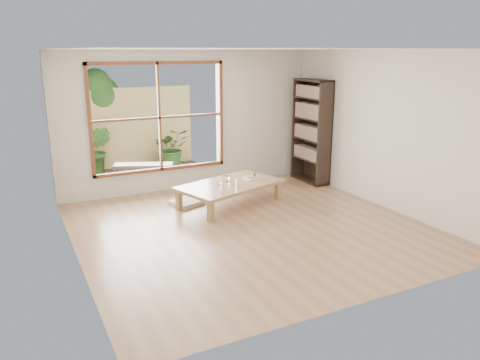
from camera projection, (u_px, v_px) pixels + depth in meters
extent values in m
plane|color=#A87F54|center=(250.00, 227.00, 7.08)|extent=(5.00, 5.00, 0.00)
cube|color=#A87751|center=(230.00, 185.00, 8.02)|extent=(1.97, 1.47, 0.05)
cube|color=#A87751|center=(211.00, 212.00, 7.26)|extent=(0.11, 0.11, 0.33)
cube|color=#A87751|center=(179.00, 200.00, 7.82)|extent=(0.11, 0.11, 0.33)
cube|color=#A87751|center=(278.00, 191.00, 8.32)|extent=(0.11, 0.11, 0.33)
cube|color=#A87751|center=(246.00, 182.00, 8.88)|extent=(0.11, 0.11, 0.33)
cube|color=beige|center=(186.00, 202.00, 8.14)|extent=(0.61, 0.61, 0.07)
cube|color=#2F201A|center=(311.00, 131.00, 9.32)|extent=(0.33, 0.92, 2.04)
cylinder|color=silver|center=(235.00, 182.00, 7.88)|extent=(0.07, 0.07, 0.12)
cylinder|color=silver|center=(228.00, 179.00, 8.08)|extent=(0.07, 0.07, 0.11)
cylinder|color=silver|center=(226.00, 178.00, 8.17)|extent=(0.07, 0.07, 0.08)
cylinder|color=silver|center=(220.00, 183.00, 7.91)|extent=(0.06, 0.06, 0.08)
cube|color=white|center=(252.00, 178.00, 8.31)|extent=(0.35, 0.27, 0.02)
sphere|color=#547B31|center=(254.00, 174.00, 8.37)|extent=(0.08, 0.08, 0.08)
cube|color=orange|center=(251.00, 177.00, 8.25)|extent=(0.06, 0.05, 0.03)
cube|color=beige|center=(247.00, 177.00, 8.30)|extent=(0.08, 0.07, 0.02)
cylinder|color=silver|center=(255.00, 178.00, 8.26)|extent=(0.18, 0.05, 0.01)
cube|color=#3E342D|center=(146.00, 177.00, 9.89)|extent=(2.80, 2.00, 0.05)
cube|color=#2F201A|center=(143.00, 165.00, 9.35)|extent=(1.20, 0.78, 0.05)
cube|color=#2F201A|center=(115.00, 176.00, 9.24)|extent=(0.08, 0.08, 0.32)
cube|color=#2F201A|center=(118.00, 173.00, 9.49)|extent=(0.08, 0.08, 0.32)
cube|color=#2F201A|center=(170.00, 175.00, 9.30)|extent=(0.08, 0.08, 0.32)
cube|color=#2F201A|center=(171.00, 172.00, 9.55)|extent=(0.08, 0.08, 0.32)
cube|color=#D7C06E|center=(132.00, 128.00, 10.51)|extent=(2.80, 0.06, 1.80)
imported|color=#345F23|center=(172.00, 148.00, 10.58)|extent=(0.88, 0.79, 0.87)
imported|color=#345F23|center=(98.00, 150.00, 9.94)|extent=(0.69, 0.62, 1.02)
cylinder|color=#4C3D2D|center=(98.00, 133.00, 10.49)|extent=(0.14, 0.14, 1.60)
sphere|color=#345F23|center=(100.00, 94.00, 10.31)|extent=(0.84, 0.84, 0.84)
sphere|color=#345F23|center=(88.00, 104.00, 10.32)|extent=(0.70, 0.70, 0.70)
sphere|color=#345F23|center=(96.00, 83.00, 10.12)|extent=(0.64, 0.64, 0.64)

